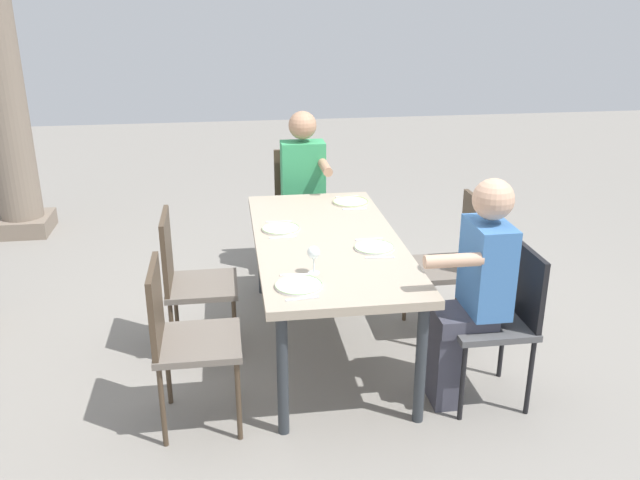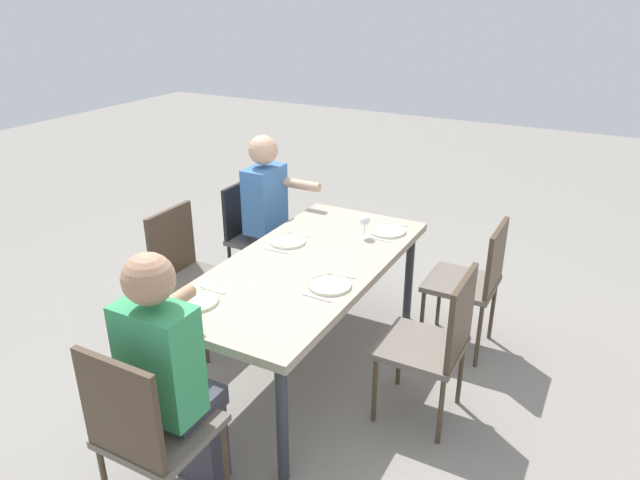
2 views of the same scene
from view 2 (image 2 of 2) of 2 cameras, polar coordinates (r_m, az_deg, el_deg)
ground_plane at (r=3.90m, az=-1.34°, el=-12.20°), size 16.00×16.00×0.00m
dining_table at (r=3.54m, az=-1.45°, el=-3.17°), size 1.91×0.89×0.75m
chair_west_north at (r=3.93m, az=14.87°, el=-3.57°), size 0.44×0.44×0.92m
chair_west_south at (r=4.57m, az=-6.45°, el=0.94°), size 0.44×0.44×0.90m
chair_mid_north at (r=3.27m, az=11.40°, el=-9.49°), size 0.44×0.44×0.92m
chair_mid_south at (r=4.01m, az=-12.88°, el=-2.75°), size 0.44×0.44×0.94m
chair_head_east at (r=2.70m, az=-16.71°, el=-17.22°), size 0.44×0.44×0.97m
diner_woman_green at (r=4.42m, az=-4.66°, el=2.58°), size 0.35×0.50×1.30m
diner_man_white at (r=2.71m, az=-14.37°, el=-12.56°), size 0.50×0.35×1.32m
plate_0 at (r=3.97m, az=6.62°, el=0.92°), size 0.25×0.25×0.02m
wine_glass_0 at (r=3.83m, az=4.40°, el=1.86°), size 0.07×0.07×0.16m
fork_0 at (r=4.10m, az=7.41°, el=1.55°), size 0.03×0.17×0.01m
spoon_0 at (r=3.85m, az=5.77°, el=0.08°), size 0.02×0.17×0.01m
plate_1 at (r=3.79m, az=-3.21°, el=-0.11°), size 0.24×0.24×0.02m
fork_1 at (r=3.91m, az=-2.06°, el=0.59°), size 0.03×0.17×0.01m
spoon_1 at (r=3.68m, az=-4.42°, el=-1.02°), size 0.02×0.17×0.01m
plate_2 at (r=3.24m, az=0.95°, el=-4.43°), size 0.24×0.24×0.02m
fork_2 at (r=3.36m, az=2.13°, el=-3.46°), size 0.02×0.17×0.01m
spoon_2 at (r=3.12m, az=-0.33°, el=-5.67°), size 0.02×0.17×0.01m
plate_3 at (r=3.15m, az=-12.19°, el=-5.84°), size 0.26×0.26×0.02m
fork_3 at (r=3.25m, az=-10.50°, el=-4.81°), size 0.02×0.17×0.01m
spoon_3 at (r=3.06m, az=-13.97°, el=-7.11°), size 0.02×0.17×0.01m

